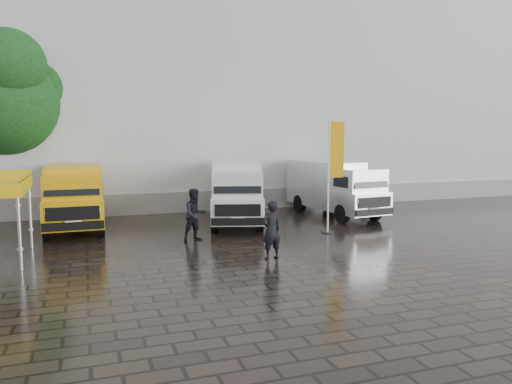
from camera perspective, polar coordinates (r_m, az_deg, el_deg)
ground at (r=17.76m, az=6.34°, el=-5.60°), size 120.00×120.00×0.00m
exhibition_hall at (r=33.13m, az=-2.43°, el=10.53°), size 44.00×16.00×12.00m
hall_plinth at (r=25.66m, az=2.79°, el=-0.65°), size 44.00×0.15×1.00m
van_yellow at (r=20.83m, az=-20.13°, el=-0.70°), size 2.10×5.38×2.48m
van_white at (r=21.01m, az=-2.26°, el=-0.12°), size 3.51×6.23×2.56m
van_silver at (r=23.22m, az=8.98°, el=0.37°), size 2.51×5.93×2.50m
flagpole at (r=19.09m, az=8.78°, el=2.54°), size 0.88×0.50×4.40m
tree at (r=24.74m, az=-26.87°, el=9.71°), size 4.67×4.67×8.39m
wheelie_bin at (r=27.46m, az=12.79°, el=-0.21°), size 0.75×0.75×1.10m
person_front at (r=15.01m, az=1.76°, el=-4.36°), size 0.72×0.55×1.79m
person_tent at (r=17.74m, az=-6.95°, el=-2.58°), size 1.06×0.92×1.85m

